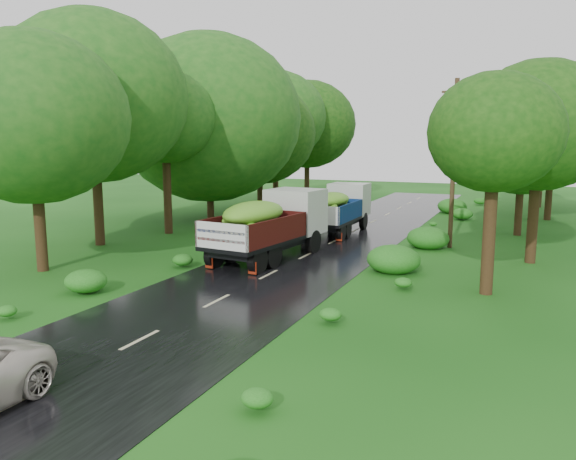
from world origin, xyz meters
The scene contains 9 objects.
ground centered at (0.00, 0.00, 0.00)m, with size 120.00×120.00×0.00m, color #103F0D.
road centered at (0.00, 5.00, 0.01)m, with size 6.50×80.00×0.02m, color black.
road_lines centered at (0.00, 6.00, 0.02)m, with size 0.12×69.60×0.00m.
truck_near centered at (-1.22, 11.00, 1.67)m, with size 3.27×7.28×2.96m.
truck_far centered at (-0.70, 18.97, 1.53)m, with size 2.32×6.44×2.70m.
utility_pole centered at (5.80, 16.77, 4.21)m, with size 1.43×0.36×8.18m.
trees_left centered at (-9.90, 21.22, 6.58)m, with size 5.99×34.91×9.29m.
trees_right centered at (9.57, 23.67, 5.42)m, with size 5.82×31.70×7.46m.
shrubs centered at (0.00, 14.00, 0.35)m, with size 11.90×44.00×0.70m.
Camera 1 is at (9.28, -11.53, 5.27)m, focal length 35.00 mm.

